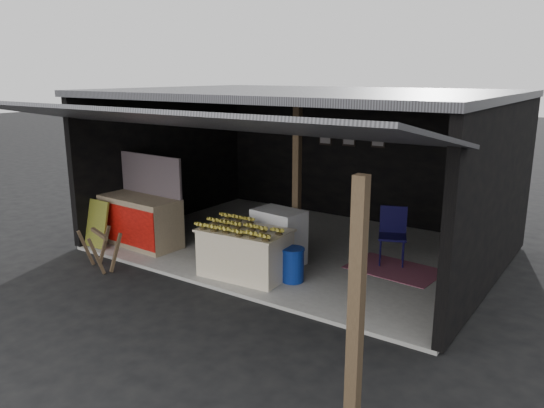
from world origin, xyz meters
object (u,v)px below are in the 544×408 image
Objects in this scene: neighbor_stall at (140,219)px; plastic_chair at (393,230)px; white_crate at (279,237)px; water_barrel at (293,266)px; banana_table at (245,252)px; sawhorse at (100,246)px.

neighbor_stall is 1.75× the size of plastic_chair.
white_crate is at bearing -165.53° from plastic_chair.
plastic_chair is (0.95, 1.76, 0.32)m from water_barrel.
neighbor_stall is 4.77m from plastic_chair.
banana_table is 2.68m from neighbor_stall.
water_barrel is 2.03m from plastic_chair.
sawhorse is 1.44× the size of water_barrel.
neighbor_stall is 1.28m from sawhorse.
sawhorse reaches higher than water_barrel.
banana_table is at bearing -91.88° from white_crate.
neighbor_stall reaches higher than sawhorse.
banana_table is 1.99× the size of sawhorse.
sawhorse is 3.37m from water_barrel.
water_barrel is (0.78, 0.24, -0.14)m from banana_table.
white_crate is 0.97× the size of plastic_chair.
neighbor_stall is 3.46m from water_barrel.
plastic_chair reaches higher than water_barrel.
water_barrel is (3.10, 1.30, -0.10)m from sawhorse.
banana_table is at bearing -0.96° from neighbor_stall.
white_crate is at bearing 77.67° from banana_table.
banana_table is at bearing 43.24° from sawhorse.
sawhorse is (-2.33, -1.06, -0.04)m from banana_table.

